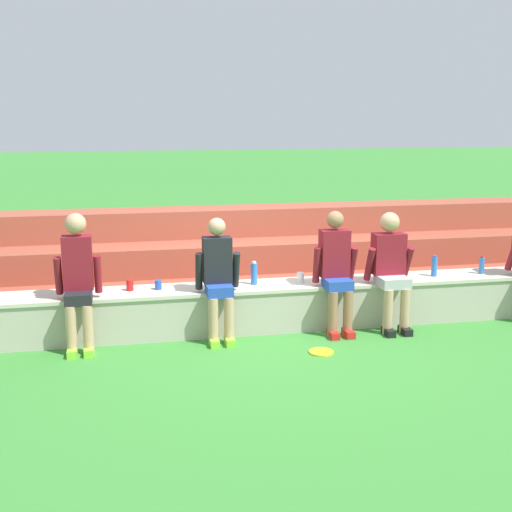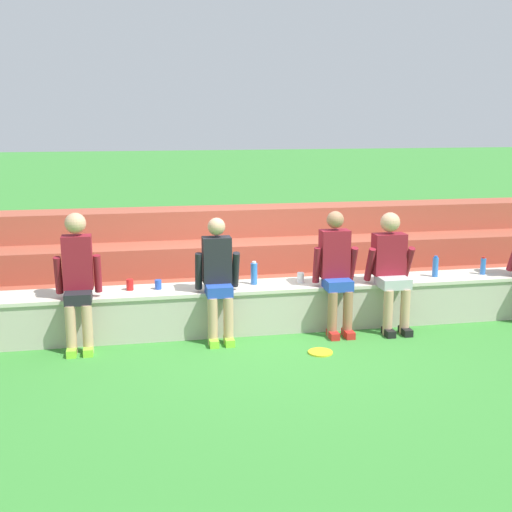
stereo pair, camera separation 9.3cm
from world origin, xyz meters
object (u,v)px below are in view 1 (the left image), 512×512
plastic_cup_middle (130,285)px  plastic_cup_right_end (300,277)px  person_right_of_center (336,269)px  frisbee (321,352)px  water_bottle_mid_left (482,265)px  water_bottle_near_left (254,273)px  water_bottle_center_gap (434,266)px  person_left_of_center (78,277)px  person_center (218,276)px  plastic_cup_left_end (158,285)px  person_far_right (391,266)px

plastic_cup_middle → plastic_cup_right_end: 1.99m
person_right_of_center → frisbee: person_right_of_center is taller
water_bottle_mid_left → plastic_cup_right_end: size_ratio=1.91×
water_bottle_near_left → plastic_cup_middle: bearing=179.8°
person_right_of_center → plastic_cup_right_end: (-0.34, 0.29, -0.16)m
water_bottle_center_gap → water_bottle_mid_left: size_ratio=1.15×
person_left_of_center → frisbee: bearing=-15.1°
person_center → plastic_cup_middle: bearing=161.6°
plastic_cup_left_end → frisbee: 1.99m
person_center → plastic_cup_right_end: size_ratio=11.68×
water_bottle_mid_left → plastic_cup_right_end: water_bottle_mid_left is taller
water_bottle_mid_left → plastic_cup_left_end: 4.00m
water_bottle_mid_left → plastic_cup_middle: 4.31m
water_bottle_near_left → frisbee: bearing=-61.4°
person_center → plastic_cup_left_end: bearing=155.0°
person_far_right → water_bottle_center_gap: 0.74m
water_bottle_mid_left → plastic_cup_middle: size_ratio=1.79×
person_far_right → frisbee: size_ratio=5.20×
person_center → frisbee: bearing=-33.4°
person_left_of_center → water_bottle_center_gap: person_left_of_center is taller
person_center → person_right_of_center: size_ratio=0.97×
plastic_cup_middle → frisbee: (1.96, -0.98, -0.59)m
person_center → person_right_of_center: bearing=0.3°
plastic_cup_left_end → person_center: bearing=-25.0°
water_bottle_near_left → plastic_cup_right_end: 0.56m
person_far_right → plastic_cup_left_end: 2.70m
water_bottle_center_gap → plastic_cup_right_end: size_ratio=2.21×
water_bottle_near_left → plastic_cup_left_end: 1.12m
plastic_cup_left_end → plastic_cup_right_end: bearing=-0.1°
person_left_of_center → water_bottle_mid_left: size_ratio=6.52×
person_center → plastic_cup_left_end: 0.73m
person_left_of_center → plastic_cup_left_end: person_left_of_center is taller
plastic_cup_left_end → plastic_cup_right_end: plastic_cup_right_end is taller
plastic_cup_middle → frisbee: size_ratio=0.47×
person_center → plastic_cup_right_end: 1.07m
water_bottle_near_left → frisbee: (0.53, -0.97, -0.66)m
water_bottle_center_gap → plastic_cup_left_end: water_bottle_center_gap is taller
person_center → water_bottle_mid_left: (3.35, 0.26, -0.09)m
water_bottle_center_gap → person_right_of_center: bearing=-169.4°
water_bottle_near_left → plastic_cup_middle: size_ratio=2.18×
water_bottle_center_gap → frisbee: size_ratio=0.98×
person_right_of_center → plastic_cup_left_end: bearing=171.7°
frisbee → water_bottle_near_left: bearing=118.6°
person_left_of_center → water_bottle_mid_left: bearing=2.8°
water_bottle_near_left → plastic_cup_left_end: (-1.11, -0.02, -0.08)m
person_far_right → frisbee: bearing=-147.8°
person_right_of_center → person_far_right: size_ratio=1.02×
person_left_of_center → frisbee: size_ratio=5.54×
water_bottle_center_gap → plastic_cup_left_end: (-3.36, 0.04, -0.07)m
person_right_of_center → water_bottle_near_left: size_ratio=5.14×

